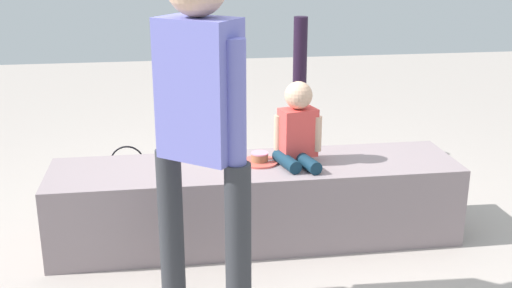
{
  "coord_description": "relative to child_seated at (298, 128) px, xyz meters",
  "views": [
    {
      "loc": [
        -0.5,
        -3.43,
        1.73
      ],
      "look_at": [
        -0.05,
        -0.37,
        0.72
      ],
      "focal_mm": 44.24,
      "sensor_mm": 36.0,
      "label": 1
    }
  ],
  "objects": [
    {
      "name": "adult_standing",
      "position": [
        -0.6,
        -0.76,
        0.32
      ],
      "size": [
        0.42,
        0.37,
        1.68
      ],
      "color": "#2E3035",
      "rests_on": "ground_plane"
    },
    {
      "name": "party_cup_red",
      "position": [
        -0.27,
        1.14,
        -0.64
      ],
      "size": [
        0.07,
        0.07,
        0.1
      ],
      "primitive_type": "cylinder",
      "color": "red",
      "rests_on": "ground_plane"
    },
    {
      "name": "water_bottle_near_gift",
      "position": [
        -0.61,
        0.49,
        -0.6
      ],
      "size": [
        0.06,
        0.06,
        0.2
      ],
      "color": "silver",
      "rests_on": "ground_plane"
    },
    {
      "name": "railing_post",
      "position": [
        0.31,
        1.39,
        -0.25
      ],
      "size": [
        0.36,
        0.36,
        1.16
      ],
      "color": "black",
      "rests_on": "ground_plane"
    },
    {
      "name": "cake_plate",
      "position": [
        -0.22,
        0.03,
        -0.19
      ],
      "size": [
        0.22,
        0.22,
        0.07
      ],
      "color": "#E0594C",
      "rests_on": "concrete_ledge"
    },
    {
      "name": "water_bottle_far_side",
      "position": [
        -0.82,
        0.47,
        -0.59
      ],
      "size": [
        0.08,
        0.08,
        0.21
      ],
      "color": "silver",
      "rests_on": "ground_plane"
    },
    {
      "name": "cake_box_white",
      "position": [
        0.14,
        0.84,
        -0.62
      ],
      "size": [
        0.35,
        0.36,
        0.14
      ],
      "primitive_type": "cube",
      "rotation": [
        0.0,
        0.0,
        -0.38
      ],
      "color": "white",
      "rests_on": "ground_plane"
    },
    {
      "name": "child_seated",
      "position": [
        0.0,
        0.0,
        0.0
      ],
      "size": [
        0.29,
        0.34,
        0.48
      ],
      "color": "#123043",
      "rests_on": "concrete_ledge"
    },
    {
      "name": "ground_plane",
      "position": [
        -0.25,
        0.0,
        -0.69
      ],
      "size": [
        12.0,
        12.0,
        0.0
      ],
      "primitive_type": "plane",
      "color": "#AB9F97"
    },
    {
      "name": "gift_bag",
      "position": [
        -0.36,
        0.46,
        -0.54
      ],
      "size": [
        0.2,
        0.13,
        0.32
      ],
      "color": "gold",
      "rests_on": "ground_plane"
    },
    {
      "name": "concrete_ledge",
      "position": [
        -0.25,
        0.0,
        -0.45
      ],
      "size": [
        2.39,
        0.58,
        0.47
      ],
      "primitive_type": "cube",
      "color": "gray",
      "rests_on": "ground_plane"
    },
    {
      "name": "handbag_black_leather",
      "position": [
        -1.04,
        0.85,
        -0.56
      ],
      "size": [
        0.32,
        0.12,
        0.35
      ],
      "color": "black",
      "rests_on": "ground_plane"
    }
  ]
}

